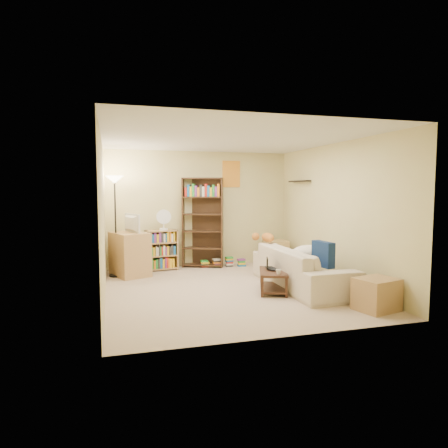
{
  "coord_description": "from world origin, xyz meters",
  "views": [
    {
      "loc": [
        -1.88,
        -6.32,
        1.68
      ],
      "look_at": [
        0.1,
        0.66,
        1.05
      ],
      "focal_mm": 32.0,
      "sensor_mm": 36.0,
      "label": 1
    }
  ],
  "objects_px": {
    "television": "(129,223)",
    "laptop": "(274,269)",
    "sofa": "(302,268)",
    "end_cabinet": "(376,294)",
    "short_bookshelf": "(162,250)",
    "tall_bookshelf": "(203,220)",
    "tv_stand": "(130,254)",
    "coffee_table": "(273,279)",
    "side_table": "(276,253)",
    "tabby_cat": "(266,237)",
    "floor_lamp": "(115,196)",
    "mug": "(279,272)",
    "desk_fan": "(164,219)"
  },
  "relations": [
    {
      "from": "television",
      "to": "laptop",
      "type": "bearing_deg",
      "value": -150.17
    },
    {
      "from": "sofa",
      "to": "end_cabinet",
      "type": "bearing_deg",
      "value": -165.14
    },
    {
      "from": "short_bookshelf",
      "to": "tall_bookshelf",
      "type": "bearing_deg",
      "value": -1.18
    },
    {
      "from": "tv_stand",
      "to": "laptop",
      "type": "bearing_deg",
      "value": -60.17
    },
    {
      "from": "laptop",
      "to": "tall_bookshelf",
      "type": "relative_size",
      "value": 0.18
    },
    {
      "from": "sofa",
      "to": "tall_bookshelf",
      "type": "bearing_deg",
      "value": 28.27
    },
    {
      "from": "coffee_table",
      "to": "laptop",
      "type": "height_order",
      "value": "laptop"
    },
    {
      "from": "television",
      "to": "coffee_table",
      "type": "bearing_deg",
      "value": -152.57
    },
    {
      "from": "coffee_table",
      "to": "side_table",
      "type": "xyz_separation_m",
      "value": [
        0.94,
        2.1,
        0.07
      ]
    },
    {
      "from": "tabby_cat",
      "to": "floor_lamp",
      "type": "height_order",
      "value": "floor_lamp"
    },
    {
      "from": "mug",
      "to": "floor_lamp",
      "type": "height_order",
      "value": "floor_lamp"
    },
    {
      "from": "tall_bookshelf",
      "to": "tabby_cat",
      "type": "bearing_deg",
      "value": -35.86
    },
    {
      "from": "television",
      "to": "end_cabinet",
      "type": "relative_size",
      "value": 1.14
    },
    {
      "from": "tall_bookshelf",
      "to": "floor_lamp",
      "type": "distance_m",
      "value": 1.95
    },
    {
      "from": "sofa",
      "to": "coffee_table",
      "type": "relative_size",
      "value": 2.63
    },
    {
      "from": "coffee_table",
      "to": "mug",
      "type": "xyz_separation_m",
      "value": [
        -0.02,
        -0.26,
        0.18
      ]
    },
    {
      "from": "desk_fan",
      "to": "end_cabinet",
      "type": "xyz_separation_m",
      "value": [
        2.49,
        -3.56,
        -0.85
      ]
    },
    {
      "from": "mug",
      "to": "end_cabinet",
      "type": "relative_size",
      "value": 0.22
    },
    {
      "from": "laptop",
      "to": "short_bookshelf",
      "type": "distance_m",
      "value": 2.7
    },
    {
      "from": "television",
      "to": "short_bookshelf",
      "type": "xyz_separation_m",
      "value": [
        0.66,
        0.36,
        -0.61
      ]
    },
    {
      "from": "tall_bookshelf",
      "to": "end_cabinet",
      "type": "bearing_deg",
      "value": -46.46
    },
    {
      "from": "television",
      "to": "tabby_cat",
      "type": "bearing_deg",
      "value": -130.88
    },
    {
      "from": "coffee_table",
      "to": "tv_stand",
      "type": "bearing_deg",
      "value": 158.96
    },
    {
      "from": "desk_fan",
      "to": "end_cabinet",
      "type": "relative_size",
      "value": 0.79
    },
    {
      "from": "tall_bookshelf",
      "to": "side_table",
      "type": "height_order",
      "value": "tall_bookshelf"
    },
    {
      "from": "tabby_cat",
      "to": "floor_lamp",
      "type": "bearing_deg",
      "value": 162.01
    },
    {
      "from": "tall_bookshelf",
      "to": "end_cabinet",
      "type": "relative_size",
      "value": 3.56
    },
    {
      "from": "television",
      "to": "short_bookshelf",
      "type": "bearing_deg",
      "value": -82.97
    },
    {
      "from": "coffee_table",
      "to": "end_cabinet",
      "type": "bearing_deg",
      "value": -32.98
    },
    {
      "from": "tv_stand",
      "to": "tall_bookshelf",
      "type": "height_order",
      "value": "tall_bookshelf"
    },
    {
      "from": "floor_lamp",
      "to": "side_table",
      "type": "xyz_separation_m",
      "value": [
        3.4,
        0.17,
        -1.26
      ]
    },
    {
      "from": "sofa",
      "to": "tv_stand",
      "type": "xyz_separation_m",
      "value": [
        -2.79,
        1.77,
        0.08
      ]
    },
    {
      "from": "coffee_table",
      "to": "short_bookshelf",
      "type": "relative_size",
      "value": 1.06
    },
    {
      "from": "television",
      "to": "desk_fan",
      "type": "height_order",
      "value": "desk_fan"
    },
    {
      "from": "sofa",
      "to": "mug",
      "type": "bearing_deg",
      "value": 123.89
    },
    {
      "from": "desk_fan",
      "to": "tall_bookshelf",
      "type": "bearing_deg",
      "value": 10.22
    },
    {
      "from": "television",
      "to": "desk_fan",
      "type": "bearing_deg",
      "value": -87.41
    },
    {
      "from": "mug",
      "to": "end_cabinet",
      "type": "bearing_deg",
      "value": -46.12
    },
    {
      "from": "tall_bookshelf",
      "to": "floor_lamp",
      "type": "xyz_separation_m",
      "value": [
        -1.82,
        -0.46,
        0.53
      ]
    },
    {
      "from": "television",
      "to": "floor_lamp",
      "type": "xyz_separation_m",
      "value": [
        -0.25,
        0.01,
        0.52
      ]
    },
    {
      "from": "short_bookshelf",
      "to": "desk_fan",
      "type": "xyz_separation_m",
      "value": [
        0.05,
        -0.04,
        0.65
      ]
    },
    {
      "from": "desk_fan",
      "to": "floor_lamp",
      "type": "bearing_deg",
      "value": -162.52
    },
    {
      "from": "sofa",
      "to": "coffee_table",
      "type": "distance_m",
      "value": 0.62
    },
    {
      "from": "television",
      "to": "end_cabinet",
      "type": "height_order",
      "value": "television"
    },
    {
      "from": "coffee_table",
      "to": "mug",
      "type": "bearing_deg",
      "value": -75.05
    },
    {
      "from": "sofa",
      "to": "laptop",
      "type": "bearing_deg",
      "value": 94.21
    },
    {
      "from": "coffee_table",
      "to": "tv_stand",
      "type": "height_order",
      "value": "tv_stand"
    },
    {
      "from": "tv_stand",
      "to": "floor_lamp",
      "type": "height_order",
      "value": "floor_lamp"
    },
    {
      "from": "sofa",
      "to": "television",
      "type": "relative_size",
      "value": 3.8
    },
    {
      "from": "laptop",
      "to": "television",
      "type": "relative_size",
      "value": 0.55
    }
  ]
}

